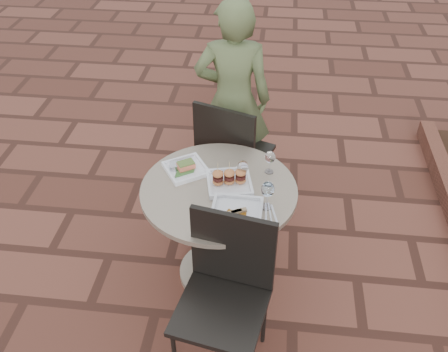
# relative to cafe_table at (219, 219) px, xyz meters

# --- Properties ---
(ground) EXTENTS (60.00, 60.00, 0.00)m
(ground) POSITION_rel_cafe_table_xyz_m (0.07, 0.06, -0.48)
(ground) COLOR brown
(ground) RESTS_ON ground
(cafe_table) EXTENTS (0.90, 0.90, 0.73)m
(cafe_table) POSITION_rel_cafe_table_xyz_m (0.00, 0.00, 0.00)
(cafe_table) COLOR gray
(cafe_table) RESTS_ON ground
(chair_far) EXTENTS (0.56, 0.56, 0.93)m
(chair_far) POSITION_rel_cafe_table_xyz_m (0.00, 0.64, 0.07)
(chair_far) COLOR black
(chair_far) RESTS_ON ground
(chair_near) EXTENTS (0.52, 0.52, 0.93)m
(chair_near) POSITION_rel_cafe_table_xyz_m (0.11, -0.54, 0.07)
(chair_near) COLOR black
(chair_near) RESTS_ON ground
(diner) EXTENTS (0.57, 0.39, 1.51)m
(diner) POSITION_rel_cafe_table_xyz_m (-0.02, 0.96, 0.27)
(diner) COLOR #4B5830
(diner) RESTS_ON ground
(plate_salmon) EXTENTS (0.31, 0.31, 0.06)m
(plate_salmon) POSITION_rel_cafe_table_xyz_m (-0.21, 0.14, 0.26)
(plate_salmon) COLOR silver
(plate_salmon) RESTS_ON cafe_table
(plate_sliders) EXTENTS (0.30, 0.30, 0.16)m
(plate_sliders) POSITION_rel_cafe_table_xyz_m (0.06, 0.04, 0.28)
(plate_sliders) COLOR silver
(plate_sliders) RESTS_ON cafe_table
(plate_tuna) EXTENTS (0.28, 0.28, 0.03)m
(plate_tuna) POSITION_rel_cafe_table_xyz_m (0.12, -0.22, 0.26)
(plate_tuna) COLOR silver
(plate_tuna) RESTS_ON cafe_table
(wine_glass_right) EXTENTS (0.07, 0.07, 0.17)m
(wine_glass_right) POSITION_rel_cafe_table_xyz_m (0.28, -0.13, 0.37)
(wine_glass_right) COLOR white
(wine_glass_right) RESTS_ON cafe_table
(wine_glass_mid) EXTENTS (0.06, 0.06, 0.15)m
(wine_glass_mid) POSITION_rel_cafe_table_xyz_m (0.13, 0.07, 0.35)
(wine_glass_mid) COLOR white
(wine_glass_mid) RESTS_ON cafe_table
(wine_glass_far) EXTENTS (0.06, 0.06, 0.15)m
(wine_glass_far) POSITION_rel_cafe_table_xyz_m (0.28, 0.19, 0.35)
(wine_glass_far) COLOR white
(wine_glass_far) RESTS_ON cafe_table
(steel_ramekin) EXTENTS (0.08, 0.08, 0.05)m
(steel_ramekin) POSITION_rel_cafe_table_xyz_m (-0.28, 0.14, 0.27)
(steel_ramekin) COLOR silver
(steel_ramekin) RESTS_ON cafe_table
(cutlery_set) EXTENTS (0.11, 0.19, 0.00)m
(cutlery_set) POSITION_rel_cafe_table_xyz_m (0.30, -0.18, 0.25)
(cutlery_set) COLOR silver
(cutlery_set) RESTS_ON cafe_table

